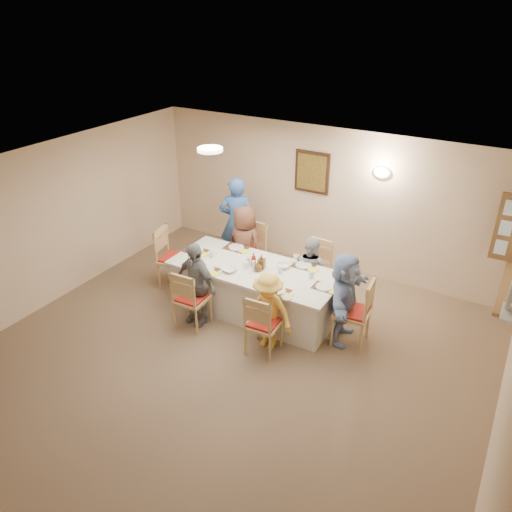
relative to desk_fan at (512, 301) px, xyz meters
The scene contains 47 objects.
ground 3.62m from the desk_fan, 161.29° to the right, with size 7.00×7.00×0.00m, color brown.
room_walls 3.27m from the desk_fan, 161.29° to the right, with size 7.00×7.00×7.00m.
wall_picture 4.17m from the desk_fan, 144.63° to the left, with size 0.62×0.05×0.72m.
wall_sconce 3.27m from the desk_fan, 132.63° to the left, with size 0.26×0.09×0.18m, color white.
ceiling_light 4.23m from the desk_fan, behind, with size 0.36×0.36×0.05m, color white.
hatch_sill 1.47m from the desk_fan, 90.42° to the left, with size 0.30×1.50×0.05m, color brown.
fan_shelf 0.15m from the desk_fan, ahead, with size 0.22×0.36×0.03m, color white.
desk_fan is the anchor object (origin of this frame).
dining_table 3.63m from the desk_fan, behind, with size 2.58×1.09×0.76m, color silver.
chair_back_left 4.33m from the desk_fan, 162.09° to the left, with size 0.48×0.48×1.01m, color tan, non-canonical shape.
chair_back_right 3.26m from the desk_fan, 155.21° to the left, with size 0.47×0.47×0.98m, color tan, non-canonical shape.
chair_front_left 4.15m from the desk_fan, behind, with size 0.46×0.46×0.96m, color tan, non-canonical shape.
chair_front_right 3.02m from the desk_fan, behind, with size 0.45×0.45×0.93m, color tan, non-canonical shape.
chair_left_end 5.08m from the desk_fan, behind, with size 0.49×0.49×1.03m, color tan, non-canonical shape.
chair_right_end 2.18m from the desk_fan, 165.09° to the left, with size 0.49×0.49×1.02m, color tan, non-canonical shape.
diner_back_left 4.25m from the desk_fan, 163.66° to the left, with size 0.73×0.53×1.38m, color brown.
diner_back_right 3.19m from the desk_fan, 157.27° to the left, with size 0.61×0.51×1.13m, color #A7AAB3.
diner_front_left 4.10m from the desk_fan, behind, with size 0.82×0.47×1.31m, color gray.
diner_front_right 2.97m from the desk_fan, behind, with size 0.76×0.46×1.15m, color yellow.
diner_right_end 2.22m from the desk_fan, 166.03° to the left, with size 0.53×1.29×1.36m, color #90A8D2.
caregiver 4.80m from the desk_fan, 159.74° to the left, with size 0.72×0.63×1.66m, color #3966B1.
placemat_fl 4.08m from the desk_fan, behind, with size 0.37×0.27×0.01m, color #472B19.
plate_fl 4.07m from the desk_fan, behind, with size 0.25×0.25×0.02m, color white.
napkin_fl 3.90m from the desk_fan, behind, with size 0.13×0.13×0.01m, color #FFFB35.
placemat_fr 2.91m from the desk_fan, behind, with size 0.35×0.26×0.01m, color #472B19.
plate_fr 2.90m from the desk_fan, behind, with size 0.23×0.23×0.01m, color white.
napkin_fr 2.73m from the desk_fan, behind, with size 0.13×0.13×0.01m, color #FFFB35.
placemat_bl 4.18m from the desk_fan, 167.15° to the left, with size 0.38×0.28×0.01m, color #472B19.
plate_bl 4.17m from the desk_fan, 167.15° to the left, with size 0.25×0.25×0.02m, color white.
napkin_bl 3.99m from the desk_fan, 167.28° to the left, with size 0.13×0.13×0.01m, color #FFFB35.
placemat_br 3.05m from the desk_fan, 161.95° to the left, with size 0.34×0.25×0.01m, color #472B19.
plate_br 3.04m from the desk_fan, 161.95° to the left, with size 0.24×0.24×0.02m, color white.
napkin_br 2.86m from the desk_fan, 161.77° to the left, with size 0.14×0.14×0.01m, color #FFFB35.
placemat_le 4.59m from the desk_fan, behind, with size 0.36×0.27×0.01m, color #472B19.
plate_le 4.59m from the desk_fan, behind, with size 0.26×0.26×0.02m, color white.
napkin_le 4.41m from the desk_fan, behind, with size 0.14×0.14×0.01m, color #FFFB35.
placemat_re 2.46m from the desk_fan, 167.81° to the left, with size 0.32×0.24×0.01m, color #472B19.
plate_re 2.46m from the desk_fan, 167.81° to the left, with size 0.24×0.24×0.02m, color white.
napkin_re 2.28m from the desk_fan, 168.10° to the left, with size 0.14×0.14×0.01m, color #FFFB35.
teacup_a 4.30m from the desk_fan, behind, with size 0.14×0.14×0.09m, color white.
teacup_b 3.24m from the desk_fan, 161.00° to the left, with size 0.11×0.11×0.09m, color white.
bowl_a 3.76m from the desk_fan, behind, with size 0.25×0.25×0.05m, color white.
bowl_b 3.21m from the desk_fan, 166.90° to the left, with size 0.20×0.20×0.06m, color white.
condiment_ketchup 3.55m from the desk_fan, behind, with size 0.09×0.09×0.22m, color #A61D0E.
condiment_brown 3.42m from the desk_fan, behind, with size 0.12×0.12×0.22m, color #563916.
condiment_malt 3.42m from the desk_fan, behind, with size 0.14×0.14×0.16m, color #563916.
drinking_glass 3.66m from the desk_fan, behind, with size 0.07×0.07×0.11m, color silver.
Camera 1 is at (3.00, -4.08, 4.38)m, focal length 35.00 mm.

